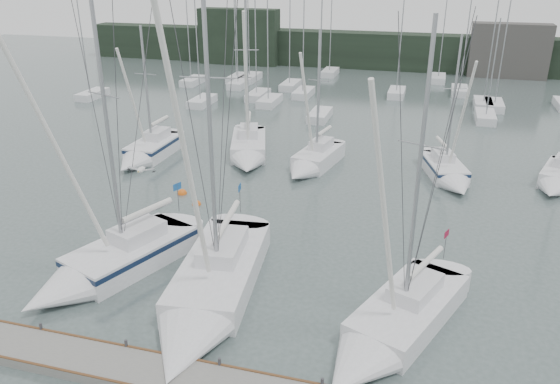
{
  "coord_description": "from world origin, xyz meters",
  "views": [
    {
      "loc": [
        8.72,
        -19.38,
        14.69
      ],
      "look_at": [
        1.86,
        5.0,
        3.85
      ],
      "focal_mm": 35.0,
      "sensor_mm": 36.0,
      "label": 1
    }
  ],
  "objects_px": {
    "sailboat_near_right": "(386,333)",
    "sailboat_mid_a": "(146,153)",
    "sailboat_mid_d": "(449,174)",
    "sailboat_mid_e": "(558,180)",
    "sailboat_mid_c": "(311,163)",
    "buoy_a": "(197,205)",
    "buoy_c": "(182,194)",
    "sailboat_mid_b": "(248,152)",
    "sailboat_near_center": "(206,301)",
    "sailboat_near_left": "(102,268)"
  },
  "relations": [
    {
      "from": "sailboat_mid_c",
      "to": "sailboat_mid_e",
      "type": "bearing_deg",
      "value": 15.42
    },
    {
      "from": "sailboat_near_left",
      "to": "sailboat_mid_a",
      "type": "xyz_separation_m",
      "value": [
        -6.44,
        16.34,
        -0.03
      ]
    },
    {
      "from": "sailboat_near_left",
      "to": "sailboat_mid_d",
      "type": "distance_m",
      "value": 24.6
    },
    {
      "from": "sailboat_mid_d",
      "to": "sailboat_mid_e",
      "type": "distance_m",
      "value": 7.39
    },
    {
      "from": "sailboat_mid_e",
      "to": "sailboat_near_right",
      "type": "bearing_deg",
      "value": -97.1
    },
    {
      "from": "sailboat_mid_c",
      "to": "sailboat_mid_e",
      "type": "height_order",
      "value": "sailboat_mid_c"
    },
    {
      "from": "sailboat_near_center",
      "to": "sailboat_mid_d",
      "type": "xyz_separation_m",
      "value": [
        10.54,
        19.41,
        -0.06
      ]
    },
    {
      "from": "sailboat_near_center",
      "to": "sailboat_mid_b",
      "type": "xyz_separation_m",
      "value": [
        -4.77,
        19.95,
        0.02
      ]
    },
    {
      "from": "sailboat_near_right",
      "to": "sailboat_mid_c",
      "type": "bearing_deg",
      "value": 133.63
    },
    {
      "from": "sailboat_near_right",
      "to": "buoy_a",
      "type": "height_order",
      "value": "sailboat_near_right"
    },
    {
      "from": "sailboat_near_center",
      "to": "sailboat_mid_e",
      "type": "relative_size",
      "value": 1.7
    },
    {
      "from": "sailboat_near_center",
      "to": "sailboat_near_right",
      "type": "distance_m",
      "value": 8.01
    },
    {
      "from": "sailboat_mid_a",
      "to": "sailboat_mid_d",
      "type": "xyz_separation_m",
      "value": [
        23.01,
        1.84,
        -0.08
      ]
    },
    {
      "from": "sailboat_near_left",
      "to": "buoy_c",
      "type": "xyz_separation_m",
      "value": [
        -0.85,
        10.9,
        -0.64
      ]
    },
    {
      "from": "sailboat_near_center",
      "to": "buoy_a",
      "type": "xyz_separation_m",
      "value": [
        -5.21,
        10.74,
        -0.6
      ]
    },
    {
      "from": "sailboat_mid_b",
      "to": "buoy_a",
      "type": "distance_m",
      "value": 9.23
    },
    {
      "from": "sailboat_near_right",
      "to": "sailboat_mid_b",
      "type": "relative_size",
      "value": 1.01
    },
    {
      "from": "sailboat_mid_b",
      "to": "sailboat_mid_e",
      "type": "relative_size",
      "value": 1.36
    },
    {
      "from": "sailboat_near_center",
      "to": "buoy_c",
      "type": "height_order",
      "value": "sailboat_near_center"
    },
    {
      "from": "sailboat_mid_a",
      "to": "sailboat_mid_b",
      "type": "distance_m",
      "value": 8.06
    },
    {
      "from": "sailboat_mid_e",
      "to": "buoy_c",
      "type": "xyz_separation_m",
      "value": [
        -24.75,
        -8.18,
        -0.52
      ]
    },
    {
      "from": "sailboat_mid_a",
      "to": "buoy_c",
      "type": "relative_size",
      "value": 16.96
    },
    {
      "from": "sailboat_near_right",
      "to": "sailboat_mid_c",
      "type": "distance_m",
      "value": 20.43
    },
    {
      "from": "sailboat_mid_c",
      "to": "buoy_c",
      "type": "distance_m",
      "value": 10.14
    },
    {
      "from": "sailboat_mid_e",
      "to": "buoy_a",
      "type": "relative_size",
      "value": 17.55
    },
    {
      "from": "sailboat_mid_a",
      "to": "buoy_a",
      "type": "height_order",
      "value": "sailboat_mid_a"
    },
    {
      "from": "sailboat_mid_c",
      "to": "sailboat_mid_e",
      "type": "distance_m",
      "value": 17.36
    },
    {
      "from": "sailboat_near_left",
      "to": "buoy_a",
      "type": "relative_size",
      "value": 26.23
    },
    {
      "from": "sailboat_mid_c",
      "to": "sailboat_mid_d",
      "type": "bearing_deg",
      "value": 13.46
    },
    {
      "from": "sailboat_mid_b",
      "to": "sailboat_mid_c",
      "type": "distance_m",
      "value": 5.42
    },
    {
      "from": "sailboat_near_left",
      "to": "buoy_c",
      "type": "bearing_deg",
      "value": 115.26
    },
    {
      "from": "sailboat_near_right",
      "to": "sailboat_mid_a",
      "type": "height_order",
      "value": "sailboat_near_right"
    },
    {
      "from": "sailboat_near_left",
      "to": "sailboat_mid_a",
      "type": "height_order",
      "value": "sailboat_near_left"
    },
    {
      "from": "sailboat_mid_b",
      "to": "sailboat_mid_c",
      "type": "height_order",
      "value": "sailboat_mid_b"
    },
    {
      "from": "sailboat_mid_c",
      "to": "buoy_a",
      "type": "relative_size",
      "value": 18.79
    },
    {
      "from": "sailboat_near_center",
      "to": "sailboat_near_right",
      "type": "bearing_deg",
      "value": -6.84
    },
    {
      "from": "sailboat_near_left",
      "to": "sailboat_near_center",
      "type": "distance_m",
      "value": 6.15
    },
    {
      "from": "sailboat_near_center",
      "to": "sailboat_mid_e",
      "type": "distance_m",
      "value": 27.05
    },
    {
      "from": "sailboat_mid_c",
      "to": "buoy_a",
      "type": "distance_m",
      "value": 10.09
    },
    {
      "from": "sailboat_mid_b",
      "to": "sailboat_mid_d",
      "type": "distance_m",
      "value": 15.32
    },
    {
      "from": "buoy_c",
      "to": "sailboat_mid_d",
      "type": "bearing_deg",
      "value": 22.69
    },
    {
      "from": "sailboat_near_center",
      "to": "sailboat_mid_c",
      "type": "height_order",
      "value": "sailboat_near_center"
    },
    {
      "from": "sailboat_mid_b",
      "to": "sailboat_mid_e",
      "type": "distance_m",
      "value": 22.65
    },
    {
      "from": "sailboat_near_center",
      "to": "sailboat_mid_e",
      "type": "height_order",
      "value": "sailboat_near_center"
    },
    {
      "from": "sailboat_mid_e",
      "to": "buoy_a",
      "type": "bearing_deg",
      "value": -138.72
    },
    {
      "from": "sailboat_mid_d",
      "to": "buoy_c",
      "type": "height_order",
      "value": "sailboat_mid_d"
    },
    {
      "from": "sailboat_mid_d",
      "to": "buoy_c",
      "type": "distance_m",
      "value": 18.88
    },
    {
      "from": "sailboat_near_left",
      "to": "sailboat_mid_b",
      "type": "xyz_separation_m",
      "value": [
        1.25,
        18.72,
        -0.02
      ]
    },
    {
      "from": "sailboat_mid_e",
      "to": "buoy_c",
      "type": "distance_m",
      "value": 26.07
    },
    {
      "from": "buoy_a",
      "to": "sailboat_mid_d",
      "type": "bearing_deg",
      "value": 28.82
    }
  ]
}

